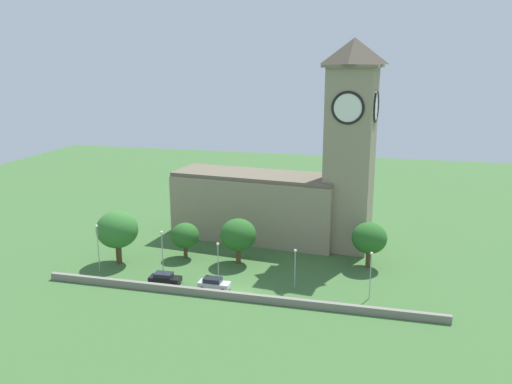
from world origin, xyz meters
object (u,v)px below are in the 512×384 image
object	(u,v)px
car_silver	(214,284)
streetlamp_east_mid	(295,261)
car_black	(165,278)
tree_riverside_east	(369,238)
streetlamp_central	(218,255)
streetlamp_west_end	(98,241)
tree_churchyard	(238,235)
church	(288,185)
tree_riverside_west	(185,236)
tree_by_tower	(117,230)
streetlamp_west_mid	(162,246)
streetlamp_east_end	(371,268)

from	to	relation	value
car_silver	streetlamp_east_mid	world-z (taller)	streetlamp_east_mid
car_black	tree_riverside_east	bearing A→B (deg)	25.69
car_silver	car_black	bearing A→B (deg)	178.35
car_black	streetlamp_central	xyz separation A→B (m)	(7.49, 2.54, 3.35)
tree_riverside_east	streetlamp_west_end	bearing A→B (deg)	-163.23
streetlamp_central	streetlamp_east_mid	bearing A→B (deg)	3.09
tree_churchyard	church	bearing A→B (deg)	65.60
tree_riverside_west	church	bearing A→B (deg)	39.69
car_silver	tree_riverside_west	world-z (taller)	tree_riverside_west
tree_riverside_west	car_silver	bearing A→B (deg)	-51.67
streetlamp_central	tree_churchyard	bearing A→B (deg)	84.10
car_silver	tree_by_tower	distance (m)	19.79
tree_by_tower	tree_churchyard	xyz separation A→B (m)	(18.85, 4.69, -0.90)
tree_by_tower	tree_riverside_west	bearing A→B (deg)	26.99
streetlamp_west_mid	streetlamp_east_mid	bearing A→B (deg)	1.94
car_black	car_silver	size ratio (longest dim) A/B	1.04
streetlamp_east_end	tree_riverside_east	size ratio (longest dim) A/B	0.93
car_silver	tree_by_tower	bearing A→B (deg)	161.72
streetlamp_west_end	streetlamp_central	bearing A→B (deg)	2.59
car_black	tree_riverside_east	xyz separation A→B (m)	(28.85, 13.88, 4.00)
streetlamp_west_mid	tree_riverside_east	bearing A→B (deg)	20.72
streetlamp_east_mid	streetlamp_east_end	xyz separation A→B (m)	(10.63, -1.03, 0.52)
streetlamp_east_mid	tree_riverside_east	distance (m)	14.66
streetlamp_west_end	tree_riverside_east	world-z (taller)	streetlamp_west_end
tree_churchyard	car_black	bearing A→B (deg)	-128.38
streetlamp_west_end	tree_churchyard	world-z (taller)	streetlamp_west_end
tree_churchyard	car_silver	bearing A→B (deg)	-93.26
church	tree_by_tower	world-z (taller)	church
streetlamp_east_mid	streetlamp_east_end	world-z (taller)	streetlamp_east_end
church	streetlamp_central	distance (m)	22.48
streetlamp_west_mid	tree_riverside_west	size ratio (longest dim) A/B	1.21
tree_riverside_east	streetlamp_east_end	bearing A→B (deg)	-86.73
car_black	tree_riverside_east	distance (m)	32.27
car_silver	streetlamp_west_end	world-z (taller)	streetlamp_west_end
car_silver	streetlamp_central	size ratio (longest dim) A/B	0.74
car_black	car_silver	world-z (taller)	car_silver
car_black	tree_riverside_west	world-z (taller)	tree_riverside_west
streetlamp_central	tree_riverside_east	world-z (taller)	tree_riverside_east
streetlamp_west_mid	tree_churchyard	world-z (taller)	tree_churchyard
streetlamp_west_mid	tree_by_tower	xyz separation A→B (m)	(-9.21, 3.33, 0.86)
streetlamp_east_mid	tree_riverside_east	size ratio (longest dim) A/B	0.81
streetlamp_east_end	tree_riverside_east	distance (m)	11.78
streetlamp_east_mid	tree_riverside_east	world-z (taller)	tree_riverside_east
tree_by_tower	car_silver	bearing A→B (deg)	-18.28
church	tree_churchyard	xyz separation A→B (m)	(-5.72, -12.61, -5.70)
car_black	tree_churchyard	size ratio (longest dim) A/B	0.64
streetlamp_west_end	tree_by_tower	size ratio (longest dim) A/B	0.88
car_silver	tree_by_tower	world-z (taller)	tree_by_tower
tree_riverside_west	streetlamp_west_end	bearing A→B (deg)	-139.96
tree_riverside_east	tree_churchyard	xyz separation A→B (m)	(-20.54, -3.39, -0.06)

